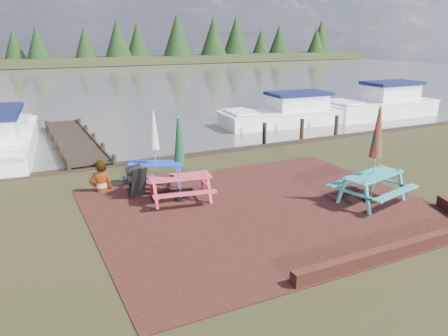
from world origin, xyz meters
TOP-DOWN VIEW (x-y plane):
  - ground at (0.00, 0.00)m, footprint 120.00×120.00m
  - paving at (0.00, 1.00)m, footprint 9.00×7.50m
  - brick_wall at (2.15, -2.42)m, footprint 6.21×1.79m
  - water at (0.00, 37.00)m, footprint 120.00×60.00m
  - far_treeline at (0.00, 66.00)m, footprint 120.00×10.00m
  - picnic_table_teal at (3.04, 0.08)m, footprint 2.31×2.15m
  - picnic_table_red at (-1.79, 2.57)m, footprint 1.97×1.81m
  - picnic_table_blue at (-1.96, 4.30)m, footprint 2.15×2.06m
  - chalkboard at (-2.80, 3.47)m, footprint 0.59×0.74m
  - jetty at (-3.50, 11.28)m, footprint 1.76×9.08m
  - boat_near at (7.74, 11.26)m, footprint 7.27×2.93m
  - boat_far at (14.24, 10.83)m, footprint 7.34×2.68m
  - person at (-3.68, 4.37)m, footprint 0.72×0.48m

SIDE VIEW (x-z plane):
  - ground at x=0.00m, z-range 0.00..0.00m
  - water at x=0.00m, z-range -0.01..0.01m
  - paving at x=0.00m, z-range 0.00..0.02m
  - jetty at x=-3.50m, z-range -0.39..0.61m
  - brick_wall at x=2.15m, z-range 0.00..0.30m
  - boat_near at x=7.74m, z-range -0.59..1.34m
  - chalkboard at x=-2.80m, z-range 0.02..0.90m
  - boat_far at x=14.24m, z-range -0.66..1.62m
  - picnic_table_blue at x=-1.96m, z-range -0.35..1.99m
  - picnic_table_red at x=-1.79m, z-range -0.36..2.07m
  - picnic_table_teal at x=3.04m, z-range -0.41..2.32m
  - person at x=-3.68m, z-range 0.00..1.94m
  - far_treeline at x=0.00m, z-range -0.77..7.33m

